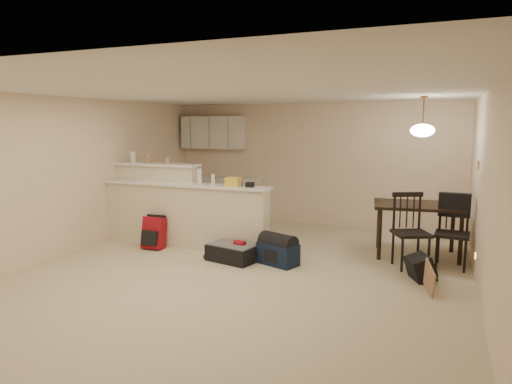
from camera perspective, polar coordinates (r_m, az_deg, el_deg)
The scene contains 22 objects.
room at distance 6.25m, azimuth -1.58°, elevation 0.89°, with size 7.00×7.02×2.50m.
breakfast_bar at distance 8.03m, azimuth -10.25°, elevation -2.19°, with size 3.08×0.58×1.39m.
upper_cabinets at distance 10.15m, azimuth -5.42°, elevation 7.43°, with size 1.40×0.34×0.70m, color white.
kitchen_counter at distance 10.07m, azimuth -4.64°, elevation -0.86°, with size 1.80×0.60×0.90m, color white.
thermostat at distance 7.25m, azimuth 26.01°, elevation 3.08°, with size 0.02×0.12×0.12m, color beige.
jar at distance 8.56m, azimuth -15.11°, elevation 4.25°, with size 0.10×0.10×0.20m, color silver.
cereal_box at distance 8.36m, azimuth -13.24°, elevation 4.09°, with size 0.10×0.07×0.16m, color #A67C55.
small_box at distance 8.13m, azimuth -10.92°, elevation 3.91°, with size 0.08×0.06×0.12m, color #A67C55.
bottle_a at distance 7.58m, azimuth -7.07°, elevation 1.93°, with size 0.07×0.07×0.26m, color silver.
bottle_b at distance 7.47m, azimuth -5.39°, elevation 1.55°, with size 0.06×0.06×0.18m, color silver.
bag_lump at distance 7.31m, azimuth -2.86°, elevation 1.27°, with size 0.22×0.18×0.14m, color #A67C55.
pouch at distance 7.20m, azimuth -0.77°, elevation 0.93°, with size 0.12×0.10×0.08m, color #A67C55.
extra_item_x at distance 7.28m, azimuth -2.24°, elevation 1.20°, with size 0.14×0.10×0.13m, color #A67C55.
dining_table at distance 7.61m, azimuth 19.61°, elevation -2.17°, with size 1.45×1.07×0.84m.
pendant_lamp at distance 7.49m, azimuth 20.09°, elevation 7.31°, with size 0.36×0.36×0.62m.
dining_chair_near at distance 6.97m, azimuth 18.84°, elevation -4.67°, with size 0.48×0.45×1.09m, color black, non-canonical shape.
dining_chair_far at distance 7.19m, azimuth 23.34°, elevation -4.65°, with size 0.46×0.44×1.06m, color black, non-canonical shape.
suitcase at distance 7.05m, azimuth -2.93°, elevation -7.61°, with size 0.73×0.47×0.25m, color black.
red_backpack at distance 7.89m, azimuth -12.61°, elevation -5.00°, with size 0.35×0.22×0.53m, color maroon.
navy_duffel at distance 6.86m, azimuth 2.76°, elevation -7.72°, with size 0.59×0.32×0.32m, color #111E36.
black_daypack at distance 6.56m, azimuth 19.83°, elevation -8.97°, with size 0.37×0.26×0.33m, color black.
cardboard_sheet at distance 6.11m, azimuth 20.85°, elevation -10.18°, with size 0.47×0.02×0.36m, color #A67C55.
Camera 1 is at (2.51, -5.67, 2.07)m, focal length 32.00 mm.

